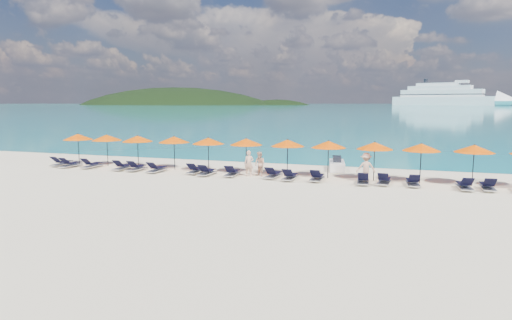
% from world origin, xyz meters
% --- Properties ---
extents(ground, '(1400.00, 1400.00, 0.00)m').
position_xyz_m(ground, '(0.00, 0.00, 0.00)').
color(ground, beige).
extents(sea, '(1600.00, 1300.00, 0.01)m').
position_xyz_m(sea, '(0.00, 660.00, 0.01)').
color(sea, '#1FA9B2').
rests_on(sea, ground).
extents(headland_main, '(374.00, 242.00, 126.50)m').
position_xyz_m(headland_main, '(-300.00, 540.00, -38.00)').
color(headland_main, black).
rests_on(headland_main, ground).
extents(headland_small, '(162.00, 126.00, 85.50)m').
position_xyz_m(headland_small, '(-150.00, 560.00, -35.00)').
color(headland_small, black).
rests_on(headland_small, ground).
extents(cruise_ship, '(141.39, 71.68, 39.70)m').
position_xyz_m(cruise_ship, '(74.17, 556.22, 10.33)').
color(cruise_ship, white).
rests_on(cruise_ship, ground).
extents(jetski, '(1.34, 2.64, 0.90)m').
position_xyz_m(jetski, '(3.94, 8.27, 0.37)').
color(jetski, white).
rests_on(jetski, ground).
extents(beachgoer_a, '(0.59, 0.41, 1.57)m').
position_xyz_m(beachgoer_a, '(-0.85, 4.22, 0.79)').
color(beachgoer_a, '#DBA586').
rests_on(beachgoer_a, ground).
extents(beachgoer_b, '(0.84, 0.73, 1.49)m').
position_xyz_m(beachgoer_b, '(-0.25, 4.50, 0.75)').
color(beachgoer_b, '#DBA586').
rests_on(beachgoer_b, ground).
extents(beachgoer_c, '(1.16, 0.73, 1.66)m').
position_xyz_m(beachgoer_c, '(6.04, 4.50, 0.83)').
color(beachgoer_c, '#DBA586').
rests_on(beachgoer_c, ground).
extents(umbrella_0, '(2.10, 2.10, 2.28)m').
position_xyz_m(umbrella_0, '(-14.12, 5.06, 2.02)').
color(umbrella_0, black).
rests_on(umbrella_0, ground).
extents(umbrella_1, '(2.10, 2.10, 2.28)m').
position_xyz_m(umbrella_1, '(-11.70, 5.12, 2.02)').
color(umbrella_1, black).
rests_on(umbrella_1, ground).
extents(umbrella_2, '(2.10, 2.10, 2.28)m').
position_xyz_m(umbrella_2, '(-9.16, 5.04, 2.02)').
color(umbrella_2, black).
rests_on(umbrella_2, ground).
extents(umbrella_3, '(2.10, 2.10, 2.28)m').
position_xyz_m(umbrella_3, '(-6.47, 5.22, 2.02)').
color(umbrella_3, black).
rests_on(umbrella_3, ground).
extents(umbrella_4, '(2.10, 2.10, 2.28)m').
position_xyz_m(umbrella_4, '(-3.89, 5.02, 2.02)').
color(umbrella_4, black).
rests_on(umbrella_4, ground).
extents(umbrella_5, '(2.10, 2.10, 2.28)m').
position_xyz_m(umbrella_5, '(-1.35, 5.14, 2.02)').
color(umbrella_5, black).
rests_on(umbrella_5, ground).
extents(umbrella_6, '(2.10, 2.10, 2.28)m').
position_xyz_m(umbrella_6, '(1.31, 5.21, 2.02)').
color(umbrella_6, black).
rests_on(umbrella_6, ground).
extents(umbrella_7, '(2.10, 2.10, 2.28)m').
position_xyz_m(umbrella_7, '(3.81, 5.12, 2.02)').
color(umbrella_7, black).
rests_on(umbrella_7, ground).
extents(umbrella_8, '(2.10, 2.10, 2.28)m').
position_xyz_m(umbrella_8, '(6.45, 5.13, 2.02)').
color(umbrella_8, black).
rests_on(umbrella_8, ground).
extents(umbrella_9, '(2.10, 2.10, 2.28)m').
position_xyz_m(umbrella_9, '(8.94, 5.08, 2.02)').
color(umbrella_9, black).
rests_on(umbrella_9, ground).
extents(umbrella_10, '(2.10, 2.10, 2.28)m').
position_xyz_m(umbrella_10, '(11.60, 5.20, 2.02)').
color(umbrella_10, black).
rests_on(umbrella_10, ground).
extents(lounger_0, '(0.67, 1.72, 0.66)m').
position_xyz_m(lounger_0, '(-14.80, 4.08, 0.24)').
color(lounger_0, silver).
rests_on(lounger_0, ground).
extents(lounger_1, '(0.67, 1.72, 0.66)m').
position_xyz_m(lounger_1, '(-13.75, 3.75, 0.24)').
color(lounger_1, silver).
rests_on(lounger_1, ground).
extents(lounger_2, '(0.63, 1.70, 0.66)m').
position_xyz_m(lounger_2, '(-12.16, 3.96, 0.24)').
color(lounger_2, silver).
rests_on(lounger_2, ground).
extents(lounger_3, '(0.64, 1.71, 0.66)m').
position_xyz_m(lounger_3, '(-9.60, 3.89, 0.24)').
color(lounger_3, silver).
rests_on(lounger_3, ground).
extents(lounger_4, '(0.66, 1.71, 0.66)m').
position_xyz_m(lounger_4, '(-8.51, 3.87, 0.24)').
color(lounger_4, silver).
rests_on(lounger_4, ground).
extents(lounger_5, '(0.66, 1.71, 0.66)m').
position_xyz_m(lounger_5, '(-6.96, 3.75, 0.24)').
color(lounger_5, silver).
rests_on(lounger_5, ground).
extents(lounger_6, '(0.67, 1.72, 0.66)m').
position_xyz_m(lounger_6, '(-4.36, 4.08, 0.24)').
color(lounger_6, silver).
rests_on(lounger_6, ground).
extents(lounger_7, '(0.64, 1.71, 0.66)m').
position_xyz_m(lounger_7, '(-3.40, 3.71, 0.24)').
color(lounger_7, silver).
rests_on(lounger_7, ground).
extents(lounger_8, '(0.77, 1.75, 0.66)m').
position_xyz_m(lounger_8, '(-1.82, 3.89, 0.24)').
color(lounger_8, silver).
rests_on(lounger_8, ground).
extents(lounger_9, '(0.77, 1.75, 0.66)m').
position_xyz_m(lounger_9, '(0.74, 4.04, 0.24)').
color(lounger_9, silver).
rests_on(lounger_9, ground).
extents(lounger_10, '(0.68, 1.72, 0.66)m').
position_xyz_m(lounger_10, '(1.84, 3.71, 0.24)').
color(lounger_10, silver).
rests_on(lounger_10, ground).
extents(lounger_11, '(0.64, 1.71, 0.66)m').
position_xyz_m(lounger_11, '(3.38, 3.90, 0.24)').
color(lounger_11, silver).
rests_on(lounger_11, ground).
extents(lounger_12, '(0.70, 1.73, 0.66)m').
position_xyz_m(lounger_12, '(5.96, 3.74, 0.24)').
color(lounger_12, silver).
rests_on(lounger_12, ground).
extents(lounger_13, '(0.77, 1.75, 0.66)m').
position_xyz_m(lounger_13, '(7.06, 3.99, 0.24)').
color(lounger_13, silver).
rests_on(lounger_13, ground).
extents(lounger_14, '(0.75, 1.74, 0.66)m').
position_xyz_m(lounger_14, '(8.54, 4.03, 0.24)').
color(lounger_14, silver).
rests_on(lounger_14, ground).
extents(lounger_15, '(0.74, 1.74, 0.66)m').
position_xyz_m(lounger_15, '(11.04, 3.82, 0.24)').
color(lounger_15, silver).
rests_on(lounger_15, ground).
extents(lounger_16, '(0.65, 1.71, 0.66)m').
position_xyz_m(lounger_16, '(12.14, 4.01, 0.24)').
color(lounger_16, silver).
rests_on(lounger_16, ground).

